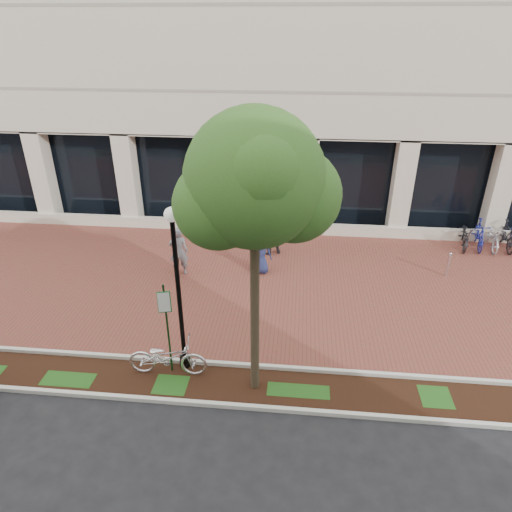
# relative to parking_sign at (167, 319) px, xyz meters

# --- Properties ---
(ground) EXTENTS (120.00, 120.00, 0.00)m
(ground) POSITION_rel_parking_sign_xyz_m (1.56, 4.84, -1.71)
(ground) COLOR black
(ground) RESTS_ON ground
(brick_plaza) EXTENTS (40.00, 9.00, 0.01)m
(brick_plaza) POSITION_rel_parking_sign_xyz_m (1.56, 4.84, -1.71)
(brick_plaza) COLOR brown
(brick_plaza) RESTS_ON ground
(planting_strip) EXTENTS (40.00, 1.50, 0.01)m
(planting_strip) POSITION_rel_parking_sign_xyz_m (1.56, -0.41, -1.71)
(planting_strip) COLOR black
(planting_strip) RESTS_ON ground
(curb_plaza_side) EXTENTS (40.00, 0.12, 0.12)m
(curb_plaza_side) POSITION_rel_parking_sign_xyz_m (1.56, 0.34, -1.65)
(curb_plaza_side) COLOR beige
(curb_plaza_side) RESTS_ON ground
(curb_street_side) EXTENTS (40.00, 0.12, 0.12)m
(curb_street_side) POSITION_rel_parking_sign_xyz_m (1.56, -1.16, -1.65)
(curb_street_side) COLOR beige
(curb_street_side) RESTS_ON ground
(parking_sign) EXTENTS (0.34, 0.07, 2.73)m
(parking_sign) POSITION_rel_parking_sign_xyz_m (0.00, 0.00, 0.00)
(parking_sign) COLOR #153A18
(parking_sign) RESTS_ON ground
(lamppost) EXTENTS (0.36, 0.36, 4.69)m
(lamppost) POSITION_rel_parking_sign_xyz_m (0.31, 0.24, 0.93)
(lamppost) COLOR black
(lamppost) RESTS_ON ground
(street_tree) EXTENTS (3.53, 2.94, 7.10)m
(street_tree) POSITION_rel_parking_sign_xyz_m (2.36, -0.34, 3.72)
(street_tree) COLOR #413625
(street_tree) RESTS_ON ground
(locked_bicycle) EXTENTS (2.13, 0.81, 1.11)m
(locked_bicycle) POSITION_rel_parking_sign_xyz_m (-0.05, -0.11, -1.16)
(locked_bicycle) COLOR silver
(locked_bicycle) RESTS_ON ground
(pedestrian_left) EXTENTS (0.75, 0.56, 1.89)m
(pedestrian_left) POSITION_rel_parking_sign_xyz_m (-1.08, 5.27, -0.77)
(pedestrian_left) COLOR slate
(pedestrian_left) RESTS_ON ground
(pedestrian_mid) EXTENTS (1.11, 1.02, 1.85)m
(pedestrian_mid) POSITION_rel_parking_sign_xyz_m (2.14, 7.29, -0.79)
(pedestrian_mid) COLOR #252529
(pedestrian_mid) RESTS_ON ground
(pedestrian_right) EXTENTS (0.91, 0.67, 1.68)m
(pedestrian_right) POSITION_rel_parking_sign_xyz_m (1.91, 5.68, -0.87)
(pedestrian_right) COLOR #1E254C
(pedestrian_right) RESTS_ON ground
(bollard) EXTENTS (0.12, 0.12, 0.98)m
(bollard) POSITION_rel_parking_sign_xyz_m (8.83, 6.06, -1.21)
(bollard) COLOR silver
(bollard) RESTS_ON ground
(bike_rack_cluster) EXTENTS (3.62, 2.10, 1.16)m
(bike_rack_cluster) POSITION_rel_parking_sign_xyz_m (11.56, 8.73, -1.16)
(bike_rack_cluster) COLOR black
(bike_rack_cluster) RESTS_ON ground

